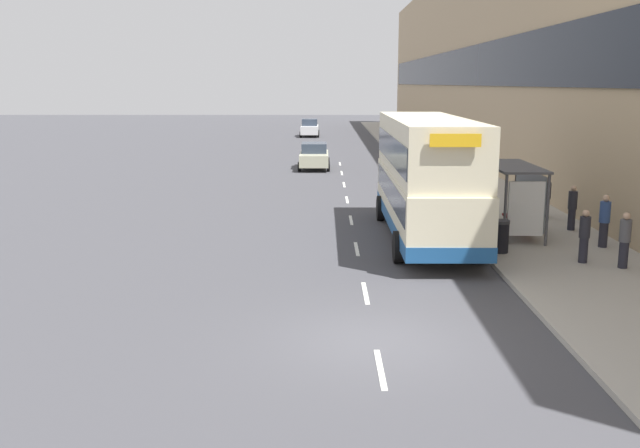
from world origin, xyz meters
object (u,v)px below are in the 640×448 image
double_decker_bus_near (426,176)px  car_0 (314,156)px  pedestrian_at_shelter (625,240)px  litter_bin (501,236)px  pedestrian_1 (547,197)px  car_1 (310,128)px  bus_shelter (519,187)px  pedestrian_3 (572,207)px  pedestrian_2 (604,221)px  pedestrian_4 (584,236)px

double_decker_bus_near → car_0: size_ratio=2.43×
pedestrian_at_shelter → litter_bin: pedestrian_at_shelter is taller
double_decker_bus_near → pedestrian_1: 6.56m
litter_bin → pedestrian_at_shelter: bearing=-31.7°
double_decker_bus_near → car_1: 49.72m
double_decker_bus_near → pedestrian_1: size_ratio=6.59×
bus_shelter → pedestrian_3: bearing=23.2°
pedestrian_1 → pedestrian_2: bearing=-86.9°
pedestrian_at_shelter → pedestrian_3: size_ratio=1.00×
car_0 → litter_bin: (6.29, -23.76, -0.16)m
double_decker_bus_near → bus_shelter: bearing=1.4°
pedestrian_2 → pedestrian_4: pedestrian_2 is taller
double_decker_bus_near → pedestrian_4: size_ratio=6.64×
bus_shelter → litter_bin: size_ratio=4.00×
car_1 → pedestrian_2: pedestrian_2 is taller
pedestrian_2 → double_decker_bus_near: bearing=162.9°
pedestrian_at_shelter → double_decker_bus_near: bearing=139.5°
pedestrian_1 → litter_bin: pedestrian_1 is taller
litter_bin → bus_shelter: bearing=64.8°
bus_shelter → pedestrian_1: 4.13m
bus_shelter → pedestrian_1: bearing=58.9°
pedestrian_4 → pedestrian_1: bearing=81.3°
pedestrian_3 → litter_bin: pedestrian_3 is taller
pedestrian_1 → pedestrian_2: (0.28, -5.27, 0.06)m
pedestrian_4 → pedestrian_2: bearing=56.1°
car_1 → pedestrian_at_shelter: 54.87m
car_0 → pedestrian_3: size_ratio=2.68×
bus_shelter → pedestrian_2: bus_shelter is taller
bus_shelter → pedestrian_2: size_ratio=2.40×
car_1 → pedestrian_at_shelter: car_1 is taller
pedestrian_2 → pedestrian_4: 2.51m
car_0 → pedestrian_1: pedestrian_1 is taller
pedestrian_3 → litter_bin: size_ratio=1.58×
double_decker_bus_near → car_0: (-4.21, 21.25, -1.46)m
pedestrian_2 → bus_shelter: bearing=142.4°
pedestrian_3 → double_decker_bus_near: bearing=-169.3°
pedestrian_1 → pedestrian_4: bearing=-98.7°
bus_shelter → pedestrian_1: bus_shelter is taller
litter_bin → pedestrian_3: bearing=45.6°
bus_shelter → pedestrian_at_shelter: (1.91, -4.54, -0.89)m
car_1 → pedestrian_1: 47.09m
bus_shelter → pedestrian_2: (2.37, -1.82, -0.84)m
pedestrian_at_shelter → pedestrian_3: pedestrian_at_shelter is taller
double_decker_bus_near → litter_bin: bearing=-50.5°
car_1 → pedestrian_at_shelter: bearing=100.8°
pedestrian_at_shelter → litter_bin: bearing=148.3°
pedestrian_3 → bus_shelter: bearing=-156.8°
double_decker_bus_near → pedestrian_1: (5.38, 3.53, -1.31)m
pedestrian_1 → pedestrian_3: 2.48m
pedestrian_2 → pedestrian_3: 2.80m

